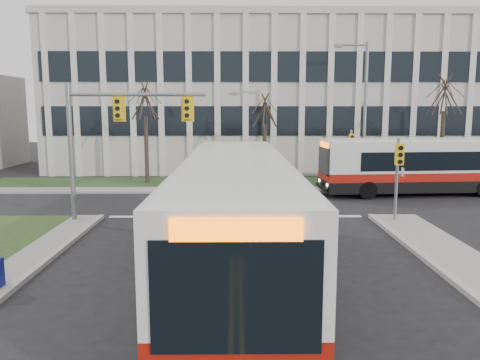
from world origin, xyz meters
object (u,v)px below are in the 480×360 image
bus_main (236,222)px  streetlight (362,107)px  directory_sign (273,168)px  bus_cross (425,167)px

bus_main → streetlight: bearing=64.0°
streetlight → directory_sign: streetlight is taller
streetlight → bus_cross: streetlight is taller
streetlight → directory_sign: (-5.53, 1.30, -4.02)m
streetlight → bus_main: streetlight is taller
streetlight → bus_cross: size_ratio=0.75×
bus_cross → directory_sign: bearing=-116.1°
streetlight → bus_cross: bearing=-33.9°
streetlight → bus_main: 18.60m
directory_sign → streetlight: bearing=-13.2°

